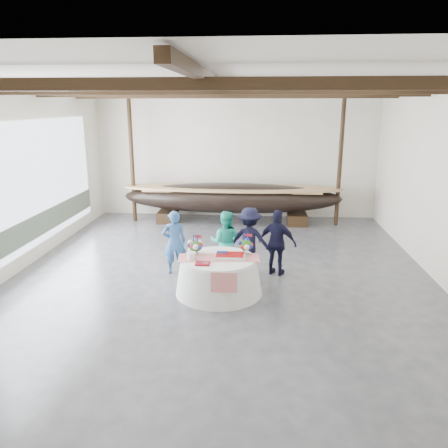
{
  "coord_description": "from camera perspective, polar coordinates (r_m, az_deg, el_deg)",
  "views": [
    {
      "loc": [
        0.84,
        -9.75,
        3.97
      ],
      "look_at": [
        0.02,
        0.44,
        1.18
      ],
      "focal_mm": 35.0,
      "sensor_mm": 36.0,
      "label": 1
    }
  ],
  "objects": [
    {
      "name": "guest_woman_blue",
      "position": [
        10.58,
        -6.51,
        -2.37
      ],
      "size": [
        0.65,
        0.53,
        1.56
      ],
      "primitive_type": "imported",
      "rotation": [
        0.0,
        0.0,
        3.46
      ],
      "color": "#295085",
      "rests_on": "ground"
    },
    {
      "name": "wall_front",
      "position": [
        4.21,
        -7.37,
        -8.93
      ],
      "size": [
        10.0,
        0.02,
        4.5
      ],
      "primitive_type": "cube",
      "color": "silver",
      "rests_on": "ground"
    },
    {
      "name": "ceiling",
      "position": [
        9.8,
        -0.33,
        18.39
      ],
      "size": [
        10.0,
        12.0,
        0.01
      ],
      "primitive_type": "cube",
      "color": "white",
      "rests_on": "wall_back"
    },
    {
      "name": "wall_left",
      "position": [
        11.49,
        -26.11,
        5.13
      ],
      "size": [
        0.02,
        12.0,
        4.5
      ],
      "primitive_type": "cube",
      "color": "silver",
      "rests_on": "ground"
    },
    {
      "name": "wall_back",
      "position": [
        15.87,
        1.56,
        9.06
      ],
      "size": [
        10.0,
        0.02,
        4.5
      ],
      "primitive_type": "cube",
      "color": "silver",
      "rests_on": "ground"
    },
    {
      "name": "guest_man_left",
      "position": [
        10.57,
        3.35,
        -2.14
      ],
      "size": [
        1.12,
        0.74,
        1.62
      ],
      "primitive_type": "imported",
      "rotation": [
        0.0,
        0.0,
        3.0
      ],
      "color": "black",
      "rests_on": "ground"
    },
    {
      "name": "longboat_display",
      "position": [
        15.0,
        1.02,
        3.46
      ],
      "size": [
        7.49,
        1.5,
        1.41
      ],
      "color": "black",
      "rests_on": "ground"
    },
    {
      "name": "tabletop_items",
      "position": [
        9.47,
        -0.71,
        -3.28
      ],
      "size": [
        1.78,
        1.0,
        0.4
      ],
      "color": "red",
      "rests_on": "banquet_table"
    },
    {
      "name": "guest_woman_teal",
      "position": [
        10.53,
        0.17,
        -2.39
      ],
      "size": [
        0.81,
        0.67,
        1.54
      ],
      "primitive_type": "imported",
      "rotation": [
        0.0,
        0.0,
        3.03
      ],
      "color": "#21AF96",
      "rests_on": "ground"
    },
    {
      "name": "floor",
      "position": [
        10.56,
        -0.3,
        -6.79
      ],
      "size": [
        10.0,
        12.0,
        0.01
      ],
      "primitive_type": "cube",
      "color": "#3D3D42",
      "rests_on": "ground"
    },
    {
      "name": "banquet_table",
      "position": [
        9.52,
        -0.68,
        -6.72
      ],
      "size": [
        1.88,
        1.88,
        0.81
      ],
      "color": "silver",
      "rests_on": "ground"
    },
    {
      "name": "open_bay",
      "position": [
        12.4,
        -23.38,
        4.07
      ],
      "size": [
        0.03,
        7.0,
        3.2
      ],
      "color": "silver",
      "rests_on": "ground"
    },
    {
      "name": "pavilion_structure",
      "position": [
        10.62,
        0.07,
        15.47
      ],
      "size": [
        9.8,
        11.76,
        4.5
      ],
      "color": "black",
      "rests_on": "ground"
    },
    {
      "name": "guest_man_right",
      "position": [
        10.47,
        6.99,
        -2.46
      ],
      "size": [
        1.01,
        0.7,
        1.6
      ],
      "primitive_type": "imported",
      "rotation": [
        0.0,
        0.0,
        2.77
      ],
      "color": "black",
      "rests_on": "ground"
    }
  ]
}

